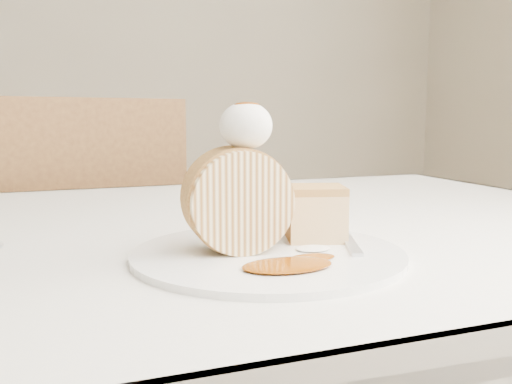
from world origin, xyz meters
name	(u,v)px	position (x,y,z in m)	size (l,w,h in m)	color
table	(194,287)	(0.00, 0.20, 0.66)	(1.40, 0.90, 0.75)	silver
chair_far	(84,262)	(-0.11, 0.88, 0.54)	(0.56, 0.56, 0.94)	brown
plate	(268,254)	(0.03, 0.00, 0.75)	(0.30, 0.30, 0.01)	white
roulade_slice	(238,200)	(0.00, 0.01, 0.81)	(0.11, 0.11, 0.06)	#FFE9B1
cake_chunk	(316,217)	(0.10, 0.03, 0.78)	(0.07, 0.06, 0.05)	tan
whipped_cream	(246,126)	(0.01, 0.01, 0.89)	(0.06, 0.06, 0.05)	white
caramel_drizzle	(247,99)	(0.01, 0.01, 0.92)	(0.03, 0.02, 0.01)	#753304
caramel_pool	(287,265)	(0.02, -0.07, 0.76)	(0.09, 0.06, 0.00)	#753304
fork	(349,242)	(0.13, 0.00, 0.76)	(0.02, 0.17, 0.00)	silver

